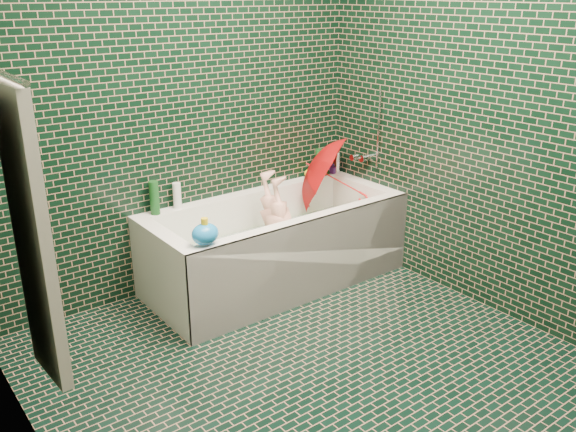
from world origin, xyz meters
TOP-DOWN VIEW (x-y plane):
  - floor at (0.00, 0.00)m, footprint 2.80×2.80m
  - wall_back at (0.00, 1.40)m, footprint 2.80×0.00m
  - wall_left at (-1.30, 0.00)m, footprint 0.00×2.80m
  - wall_right at (1.30, 0.00)m, footprint 0.00×2.80m
  - bathtub at (0.45, 1.01)m, footprint 1.70×0.75m
  - bath_mat at (0.45, 1.02)m, footprint 1.35×0.47m
  - water at (0.45, 1.02)m, footprint 1.48×0.53m
  - towel_rail at (-1.25, 0.25)m, footprint 0.02×0.58m
  - towel at (-1.24, 0.24)m, footprint 0.08×0.44m
  - faucet at (1.26, 1.02)m, footprint 0.18×0.19m
  - child at (0.49, 1.00)m, footprint 0.96×0.53m
  - umbrella at (1.06, 1.10)m, footprint 0.89×0.93m
  - soap_bottle_a at (1.17, 1.35)m, footprint 0.13×0.13m
  - soap_bottle_b at (1.25, 1.32)m, footprint 0.12×0.12m
  - soap_bottle_c at (1.17, 1.32)m, footprint 0.16×0.16m
  - bottle_right_tall at (1.08, 1.33)m, footprint 0.06×0.06m
  - bottle_right_pump at (1.25, 1.32)m, footprint 0.07×0.07m
  - bottle_left_tall at (-0.24, 1.33)m, footprint 0.06×0.06m
  - bottle_left_short at (-0.08, 1.35)m, footprint 0.07×0.07m
  - rubber_duck at (1.01, 1.34)m, footprint 0.12×0.10m
  - bath_toy at (-0.24, 0.72)m, footprint 0.19×0.17m

SIDE VIEW (x-z plane):
  - floor at x=0.00m, z-range 0.00..0.00m
  - bath_mat at x=0.45m, z-range 0.15..0.16m
  - bathtub at x=0.45m, z-range -0.06..0.49m
  - water at x=0.45m, z-range 0.30..0.30m
  - child at x=0.49m, z-range 0.14..0.48m
  - soap_bottle_a at x=1.17m, z-range 0.41..0.69m
  - soap_bottle_b at x=1.25m, z-range 0.44..0.66m
  - soap_bottle_c at x=1.17m, z-range 0.47..0.63m
  - umbrella at x=1.06m, z-range 0.12..1.04m
  - rubber_duck at x=1.01m, z-range 0.55..0.64m
  - bath_toy at x=-0.24m, z-range 0.54..0.69m
  - bottle_right_pump at x=1.25m, z-range 0.55..0.71m
  - bottle_left_short at x=-0.08m, z-range 0.55..0.72m
  - bottle_right_tall at x=1.08m, z-range 0.55..0.76m
  - bottle_left_tall at x=-0.24m, z-range 0.55..0.76m
  - faucet at x=1.26m, z-range 0.50..1.05m
  - towel at x=-1.24m, z-range 0.47..1.59m
  - wall_back at x=0.00m, z-range -0.15..2.65m
  - wall_left at x=-1.30m, z-range -0.15..2.65m
  - wall_right at x=1.30m, z-range -0.15..2.65m
  - towel_rail at x=-1.25m, z-range 1.59..1.61m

